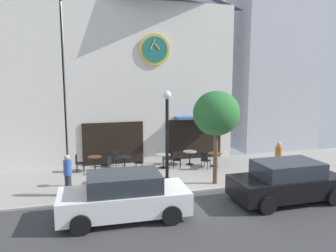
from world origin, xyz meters
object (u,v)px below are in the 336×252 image
(street_tree, at_px, (216,114))
(parked_car_white, at_px, (124,196))
(cafe_table_center_right, at_px, (190,155))
(cafe_chair_under_awning, at_px, (141,161))
(cafe_chair_near_lamp, at_px, (169,154))
(cafe_chair_near_tree, at_px, (107,164))
(cafe_chair_facing_wall, at_px, (78,162))
(pedestrian_orange, at_px, (278,159))
(street_lamp, at_px, (167,139))
(cafe_table_center, at_px, (215,157))
(parked_car_black, at_px, (287,182))
(cafe_chair_by_entrance, at_px, (117,157))
(cafe_chair_left_end, at_px, (205,159))
(cafe_table_near_curb, at_px, (125,161))
(cafe_table_center_left, at_px, (95,161))
(pedestrian_blue, at_px, (68,175))
(cafe_chair_mid_row, at_px, (179,158))
(cafe_table_near_door, at_px, (163,158))

(street_tree, bearing_deg, parked_car_white, -150.67)
(cafe_table_center_right, bearing_deg, cafe_chair_under_awning, -170.07)
(street_tree, relative_size, cafe_chair_near_lamp, 4.60)
(street_tree, height_order, cafe_chair_near_tree, street_tree)
(cafe_chair_facing_wall, bearing_deg, pedestrian_orange, -20.04)
(street_lamp, bearing_deg, cafe_table_center_right, 55.19)
(cafe_table_center, distance_m, cafe_chair_near_tree, 5.63)
(street_tree, distance_m, parked_car_black, 3.98)
(cafe_chair_by_entrance, relative_size, cafe_chair_near_tree, 1.00)
(street_lamp, xyz_separation_m, cafe_chair_under_awning, (-0.68, 2.58, -1.58))
(cafe_chair_left_end, xyz_separation_m, pedestrian_orange, (2.88, -2.08, 0.33))
(street_lamp, relative_size, parked_car_white, 0.95)
(cafe_chair_under_awning, relative_size, cafe_chair_left_end, 1.00)
(cafe_chair_near_tree, bearing_deg, cafe_table_center_right, 7.07)
(street_lamp, xyz_separation_m, cafe_chair_near_tree, (-2.34, 2.52, -1.58))
(cafe_table_center, distance_m, cafe_chair_left_end, 0.80)
(cafe_table_near_curb, bearing_deg, pedestrian_orange, -23.55)
(cafe_table_center_left, height_order, cafe_chair_by_entrance, cafe_chair_by_entrance)
(cafe_table_center_right, height_order, pedestrian_orange, pedestrian_orange)
(street_tree, xyz_separation_m, pedestrian_blue, (-6.28, 0.21, -2.28))
(street_tree, bearing_deg, cafe_chair_by_entrance, 135.26)
(cafe_table_center_left, xyz_separation_m, cafe_chair_by_entrance, (1.15, 0.48, -0.00))
(cafe_chair_left_end, relative_size, parked_car_black, 0.21)
(cafe_table_center_right, xyz_separation_m, parked_car_black, (1.84, -5.92, 0.22))
(cafe_table_near_curb, xyz_separation_m, cafe_chair_mid_row, (2.78, -0.37, 0.02))
(cafe_table_center_right, bearing_deg, pedestrian_orange, -43.34)
(cafe_table_center_left, bearing_deg, cafe_chair_near_lamp, 5.21)
(street_lamp, bearing_deg, cafe_chair_facing_wall, 138.54)
(cafe_chair_under_awning, relative_size, pedestrian_orange, 0.54)
(pedestrian_blue, xyz_separation_m, parked_car_black, (8.09, -2.84, -0.10))
(street_lamp, distance_m, cafe_table_center_right, 4.06)
(street_lamp, xyz_separation_m, cafe_table_center_right, (2.14, 3.08, -1.57))
(parked_car_black, bearing_deg, cafe_table_center_left, 138.73)
(cafe_chair_near_lamp, relative_size, pedestrian_orange, 0.54)
(cafe_table_near_curb, distance_m, cafe_chair_near_tree, 0.99)
(cafe_chair_by_entrance, bearing_deg, cafe_table_center_left, -157.25)
(cafe_table_center, distance_m, cafe_chair_facing_wall, 7.06)
(pedestrian_orange, xyz_separation_m, pedestrian_blue, (-9.60, 0.08, 0.00))
(parked_car_black, bearing_deg, street_tree, 124.48)
(cafe_table_near_door, bearing_deg, pedestrian_blue, -148.69)
(street_lamp, distance_m, cafe_chair_left_end, 3.64)
(cafe_chair_near_lamp, distance_m, pedestrian_blue, 6.30)
(cafe_chair_near_tree, xyz_separation_m, pedestrian_blue, (-1.78, -2.52, 0.33))
(street_tree, xyz_separation_m, cafe_chair_facing_wall, (-5.87, 3.49, -2.61))
(cafe_table_near_door, height_order, cafe_chair_mid_row, cafe_chair_mid_row)
(cafe_table_center_right, xyz_separation_m, cafe_chair_mid_row, (-0.80, -0.51, -0.01))
(street_lamp, bearing_deg, cafe_chair_mid_row, 62.47)
(street_tree, bearing_deg, cafe_chair_mid_row, 106.55)
(cafe_chair_under_awning, bearing_deg, cafe_chair_mid_row, -0.35)
(cafe_chair_near_tree, bearing_deg, cafe_chair_by_entrance, 63.08)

